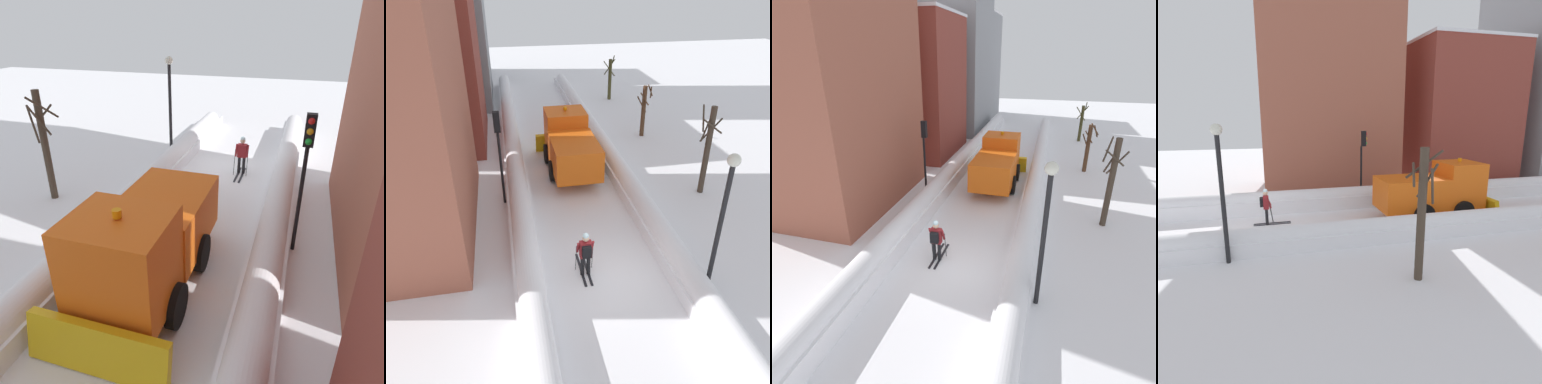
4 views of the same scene
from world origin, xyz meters
TOP-DOWN VIEW (x-y plane):
  - ground_plane at (0.00, 10.00)m, footprint 80.00×80.00m
  - snowbank_left at (-2.68, 10.00)m, footprint 1.10×36.00m
  - snowbank_right at (2.68, 10.00)m, footprint 1.10×36.00m
  - building_brick_near at (-8.17, 4.73)m, footprint 7.14×9.04m
  - building_brick_mid at (-8.17, 14.66)m, footprint 7.99×7.46m
  - plow_truck at (0.31, 8.88)m, footprint 3.20×5.98m
  - skier at (-0.67, 0.31)m, footprint 0.62×1.80m
  - traffic_light_pole at (-3.35, 6.07)m, footprint 0.28×0.42m
  - street_lamp at (3.38, -1.08)m, footprint 0.40×0.40m
  - bare_tree_near at (6.20, 5.14)m, footprint 1.14×1.21m

SIDE VIEW (x-z plane):
  - ground_plane at x=0.00m, z-range 0.00..0.00m
  - snowbank_right at x=2.68m, z-range -0.07..0.96m
  - snowbank_left at x=-2.68m, z-range -0.04..1.17m
  - skier at x=-0.67m, z-range 0.10..1.91m
  - plow_truck at x=0.31m, z-range -0.08..3.04m
  - bare_tree_near at x=6.20m, z-range 0.11..4.45m
  - traffic_light_pole at x=-3.35m, z-range 0.89..5.28m
  - street_lamp at x=3.38m, z-range 0.69..5.70m
  - building_brick_mid at x=-8.17m, z-range 0.00..10.53m
  - building_brick_near at x=-8.17m, z-range 0.00..17.21m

